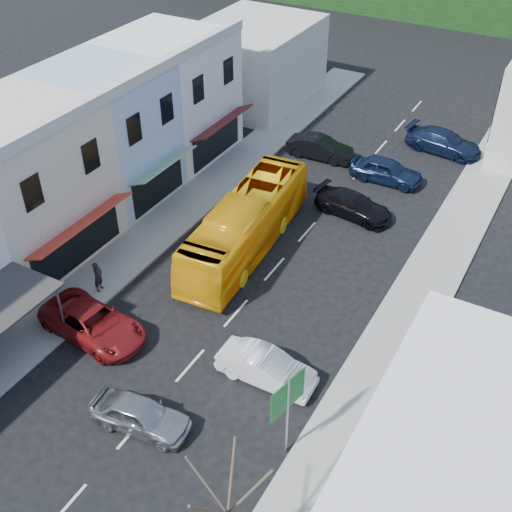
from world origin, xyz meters
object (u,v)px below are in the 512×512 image
(car_red, at_px, (93,324))
(direction_sign, at_px, (287,417))
(traffic_signal, at_px, (494,115))
(pedestrian_left, at_px, (98,276))
(car_silver, at_px, (140,415))
(car_white, at_px, (266,368))
(bus, at_px, (246,225))

(car_red, bearing_deg, direction_sign, -91.14)
(car_red, xyz_separation_m, traffic_signal, (11.46, 28.62, 1.58))
(direction_sign, xyz_separation_m, traffic_signal, (0.66, 29.98, 0.21))
(car_red, xyz_separation_m, direction_sign, (10.80, -1.36, 1.37))
(car_red, xyz_separation_m, pedestrian_left, (-1.86, 2.57, 0.30))
(traffic_signal, bearing_deg, car_silver, 60.76)
(direction_sign, bearing_deg, pedestrian_left, 175.22)
(pedestrian_left, bearing_deg, car_red, -155.30)
(car_silver, bearing_deg, pedestrian_left, 43.77)
(car_silver, height_order, car_white, same)
(bus, distance_m, direction_sign, 13.51)
(car_red, height_order, pedestrian_left, pedestrian_left)
(car_white, height_order, traffic_signal, traffic_signal)
(car_silver, distance_m, car_white, 5.67)
(direction_sign, bearing_deg, traffic_signal, 101.22)
(bus, relative_size, car_silver, 2.64)
(car_white, relative_size, pedestrian_left, 2.59)
(car_silver, xyz_separation_m, direction_sign, (5.63, 1.79, 1.37))
(direction_sign, bearing_deg, car_red, -174.70)
(car_white, relative_size, direction_sign, 1.06)
(bus, height_order, car_silver, bus)
(car_white, bearing_deg, car_red, 99.09)
(bus, xyz_separation_m, direction_sign, (8.06, -10.83, 0.52))
(direction_sign, bearing_deg, car_white, 142.52)
(car_white, xyz_separation_m, direction_sign, (2.45, -2.91, 1.37))
(bus, distance_m, traffic_signal, 21.05)
(bus, distance_m, car_white, 9.74)
(pedestrian_left, bearing_deg, traffic_signal, -38.24)
(bus, height_order, car_red, bus)
(car_white, bearing_deg, bus, 33.89)
(bus, relative_size, direction_sign, 2.80)
(car_silver, relative_size, pedestrian_left, 2.59)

